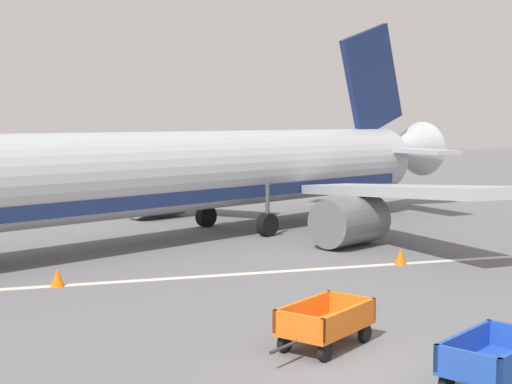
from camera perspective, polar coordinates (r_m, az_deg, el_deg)
The scene contains 8 objects.
ground_plane at distance 17.28m, azimuth 7.27°, elevation -13.03°, with size 220.00×220.00×0.00m, color slate.
apron_stripe at distance 26.52m, azimuth -1.96°, elevation -6.40°, with size 120.00×0.36×0.01m, color silver.
airplane at distance 35.43m, azimuth -3.32°, elevation 1.59°, with size 34.80×28.81×11.34m.
baggage_cart_second_in_row at distance 16.25m, azimuth 17.84°, elevation -12.24°, with size 3.42×2.49×1.07m.
baggage_cart_third_in_row at distance 18.24m, azimuth 5.38°, elevation -10.02°, with size 3.32×2.67×1.07m.
traffic_cone_near_plane at distance 25.51m, azimuth -15.09°, elevation -6.36°, with size 0.48×0.48×0.63m, color orange.
traffic_cone_mid_apron at distance 28.86m, azimuth 11.10°, elevation -4.89°, with size 0.48×0.48×0.63m, color orange.
traffic_cone_by_carts at distance 21.45m, azimuth 5.22°, elevation -8.53°, with size 0.43×0.43×0.56m, color orange.
Camera 1 is at (-6.88, -14.86, 5.49)m, focal length 51.81 mm.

